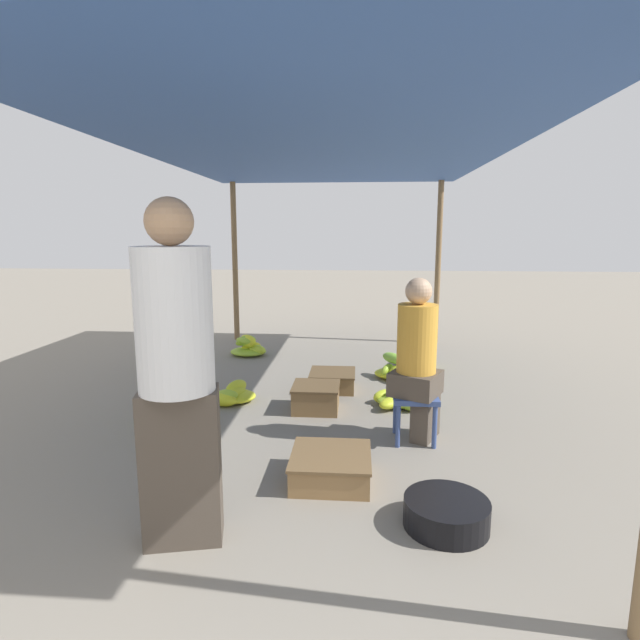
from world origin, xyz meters
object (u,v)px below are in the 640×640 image
at_px(basin_black, 446,513).
at_px(banana_pile_left_0, 172,404).
at_px(vendor_seated, 418,359).
at_px(crate_mid, 331,467).
at_px(banana_pile_right_0, 416,358).
at_px(banana_pile_right_2, 400,399).
at_px(crate_far, 332,380).
at_px(banana_pile_left_2, 232,395).
at_px(banana_pile_left_1, 249,347).
at_px(vendor_foreground, 177,371).
at_px(banana_pile_right_1, 395,370).
at_px(crate_near, 316,397).
at_px(stool, 415,403).

relative_size(basin_black, banana_pile_left_0, 0.92).
distance_m(vendor_seated, banana_pile_left_0, 2.19).
xyz_separation_m(basin_black, crate_mid, (-0.66, 0.47, 0.01)).
distance_m(banana_pile_right_0, banana_pile_right_2, 1.46).
bearing_deg(crate_far, banana_pile_left_2, -152.88).
xyz_separation_m(banana_pile_left_1, banana_pile_right_2, (1.84, -1.83, -0.04)).
height_order(vendor_seated, banana_pile_left_1, vendor_seated).
height_order(vendor_seated, basin_black, vendor_seated).
bearing_deg(crate_mid, vendor_foreground, -136.65).
height_order(vendor_seated, crate_mid, vendor_seated).
xyz_separation_m(vendor_foreground, crate_mid, (0.74, 0.69, -0.83)).
xyz_separation_m(vendor_foreground, banana_pile_left_1, (-0.54, 4.00, -0.81)).
height_order(banana_pile_left_1, crate_far, banana_pile_left_1).
xyz_separation_m(vendor_foreground, banana_pile_left_2, (-0.29, 2.15, -0.85)).
relative_size(banana_pile_left_2, banana_pile_right_1, 0.89).
height_order(vendor_seated, crate_near, vendor_seated).
relative_size(banana_pile_right_1, banana_pile_right_2, 0.99).
bearing_deg(vendor_seated, basin_black, -88.20).
bearing_deg(crate_far, vendor_seated, -59.79).
relative_size(vendor_seated, banana_pile_left_0, 2.49).
height_order(basin_black, banana_pile_left_0, banana_pile_left_0).
height_order(stool, banana_pile_right_1, stool).
bearing_deg(banana_pile_left_0, banana_pile_right_0, 38.41).
relative_size(vendor_seated, banana_pile_right_0, 2.57).
distance_m(banana_pile_left_1, banana_pile_right_2, 2.59).
height_order(stool, banana_pile_left_0, stool).
height_order(banana_pile_left_0, banana_pile_right_1, banana_pile_left_0).
bearing_deg(banana_pile_right_0, banana_pile_right_1, -118.62).
height_order(banana_pile_left_0, crate_near, banana_pile_left_0).
xyz_separation_m(vendor_seated, banana_pile_right_2, (-0.06, 0.77, -0.59)).
xyz_separation_m(banana_pile_right_0, banana_pile_right_1, (-0.29, -0.53, -0.01)).
relative_size(vendor_seated, basin_black, 2.71).
relative_size(vendor_foreground, crate_far, 3.81).
bearing_deg(banana_pile_right_1, banana_pile_right_2, -91.14).
relative_size(basin_black, banana_pile_right_2, 0.92).
height_order(basin_black, crate_far, crate_far).
height_order(banana_pile_right_1, crate_mid, banana_pile_right_1).
relative_size(vendor_foreground, banana_pile_right_2, 3.48).
relative_size(banana_pile_right_0, banana_pile_right_1, 0.99).
xyz_separation_m(stool, banana_pile_left_0, (-2.07, 0.35, -0.19)).
bearing_deg(banana_pile_left_1, crate_far, -49.14).
relative_size(banana_pile_left_0, crate_near, 1.20).
height_order(banana_pile_left_0, crate_far, banana_pile_left_0).
xyz_separation_m(banana_pile_left_2, crate_far, (0.94, 0.48, 0.02)).
bearing_deg(banana_pile_left_1, crate_mid, -68.90).
xyz_separation_m(banana_pile_right_1, crate_near, (-0.79, -1.05, 0.02)).
height_order(vendor_foreground, banana_pile_right_2, vendor_foreground).
bearing_deg(banana_pile_left_2, crate_far, 27.12).
distance_m(crate_near, crate_far, 0.63).
height_order(banana_pile_left_2, crate_far, banana_pile_left_2).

